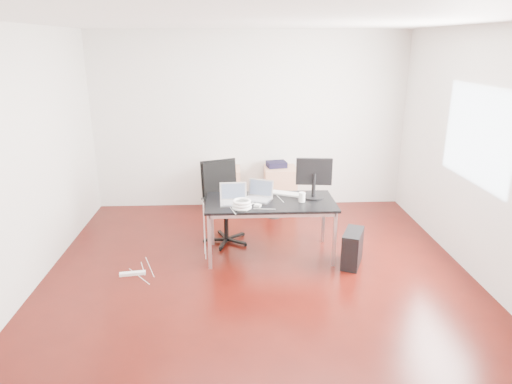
{
  "coord_description": "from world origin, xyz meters",
  "views": [
    {
      "loc": [
        -0.26,
        -4.78,
        2.6
      ],
      "look_at": [
        0.0,
        0.55,
        0.85
      ],
      "focal_mm": 32.0,
      "sensor_mm": 36.0,
      "label": 1
    }
  ],
  "objects_px": {
    "desk": "(270,205)",
    "filing_cabinet_right": "(280,189)",
    "office_chair": "(223,198)",
    "filing_cabinet_left": "(225,189)",
    "pc_tower": "(352,248)"
  },
  "relations": [
    {
      "from": "desk",
      "to": "filing_cabinet_right",
      "type": "xyz_separation_m",
      "value": [
        0.29,
        1.68,
        -0.33
      ]
    },
    {
      "from": "desk",
      "to": "filing_cabinet_right",
      "type": "relative_size",
      "value": 2.29
    },
    {
      "from": "desk",
      "to": "filing_cabinet_right",
      "type": "height_order",
      "value": "desk"
    },
    {
      "from": "pc_tower",
      "to": "filing_cabinet_left",
      "type": "bearing_deg",
      "value": 151.63
    },
    {
      "from": "office_chair",
      "to": "pc_tower",
      "type": "height_order",
      "value": "office_chair"
    },
    {
      "from": "desk",
      "to": "filing_cabinet_left",
      "type": "height_order",
      "value": "desk"
    },
    {
      "from": "filing_cabinet_right",
      "to": "pc_tower",
      "type": "height_order",
      "value": "filing_cabinet_right"
    },
    {
      "from": "filing_cabinet_right",
      "to": "filing_cabinet_left",
      "type": "bearing_deg",
      "value": 180.0
    },
    {
      "from": "desk",
      "to": "pc_tower",
      "type": "distance_m",
      "value": 1.13
    },
    {
      "from": "desk",
      "to": "pc_tower",
      "type": "bearing_deg",
      "value": -18.85
    },
    {
      "from": "office_chair",
      "to": "desk",
      "type": "bearing_deg",
      "value": -61.13
    },
    {
      "from": "office_chair",
      "to": "filing_cabinet_right",
      "type": "distance_m",
      "value": 1.5
    },
    {
      "from": "office_chair",
      "to": "filing_cabinet_left",
      "type": "bearing_deg",
      "value": 68.91
    },
    {
      "from": "filing_cabinet_left",
      "to": "pc_tower",
      "type": "height_order",
      "value": "filing_cabinet_left"
    },
    {
      "from": "filing_cabinet_left",
      "to": "filing_cabinet_right",
      "type": "distance_m",
      "value": 0.89
    }
  ]
}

